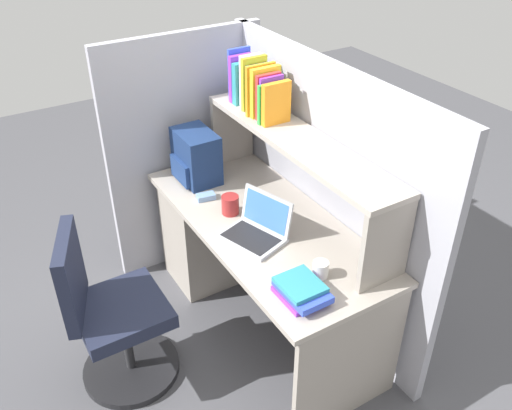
{
  "coord_description": "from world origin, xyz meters",
  "views": [
    {
      "loc": [
        2.05,
        -1.29,
        2.42
      ],
      "look_at": [
        0.0,
        -0.05,
        0.85
      ],
      "focal_mm": 38.3,
      "sensor_mm": 36.0,
      "label": 1
    }
  ],
  "objects": [
    {
      "name": "overhead_hutch",
      "position": [
        0.0,
        0.2,
        1.08
      ],
      "size": [
        1.44,
        0.28,
        0.45
      ],
      "color": "gray",
      "rests_on": "desk"
    },
    {
      "name": "ground_plane",
      "position": [
        0.0,
        0.0,
        0.0
      ],
      "size": [
        8.0,
        8.0,
        0.0
      ],
      "primitive_type": "plane",
      "color": "#4C4C51"
    },
    {
      "name": "cubicle_partition_rear",
      "position": [
        0.0,
        0.38,
        0.78
      ],
      "size": [
        1.84,
        0.05,
        1.55
      ],
      "primitive_type": "cube",
      "color": "#9E9EA8",
      "rests_on": "ground_plane"
    },
    {
      "name": "reference_books_on_shelf",
      "position": [
        -0.4,
        0.2,
        1.31
      ],
      "size": [
        0.44,
        0.19,
        0.3
      ],
      "color": "blue",
      "rests_on": "overhead_hutch"
    },
    {
      "name": "paper_cup",
      "position": [
        0.52,
        -0.01,
        0.77
      ],
      "size": [
        0.08,
        0.08,
        0.08
      ],
      "primitive_type": "cylinder",
      "color": "white",
      "rests_on": "desk"
    },
    {
      "name": "snack_canister",
      "position": [
        -0.16,
        -0.12,
        0.78
      ],
      "size": [
        0.1,
        0.1,
        0.11
      ],
      "primitive_type": "cylinder",
      "color": "maroon",
      "rests_on": "desk"
    },
    {
      "name": "computer_mouse",
      "position": [
        -0.36,
        -0.17,
        0.75
      ],
      "size": [
        0.08,
        0.11,
        0.03
      ],
      "primitive_type": "cube",
      "rotation": [
        0.0,
        0.0,
        -0.18
      ],
      "color": "#7299C6",
      "rests_on": "desk"
    },
    {
      "name": "office_chair",
      "position": [
        -0.06,
        -0.88,
        0.39
      ],
      "size": [
        0.53,
        0.55,
        0.93
      ],
      "rotation": [
        0.0,
        0.0,
        2.77
      ],
      "color": "black",
      "rests_on": "ground_plane"
    },
    {
      "name": "backpack",
      "position": [
        -0.59,
        -0.11,
        0.88
      ],
      "size": [
        0.3,
        0.22,
        0.31
      ],
      "color": "navy",
      "rests_on": "desk"
    },
    {
      "name": "desk",
      "position": [
        -0.39,
        0.0,
        0.4
      ],
      "size": [
        1.6,
        0.7,
        0.73
      ],
      "color": "#AAA093",
      "rests_on": "ground_plane"
    },
    {
      "name": "cubicle_partition_left",
      "position": [
        -0.85,
        -0.05,
        0.78
      ],
      "size": [
        0.05,
        1.06,
        1.55
      ],
      "primitive_type": "cube",
      "color": "#9E9EA8",
      "rests_on": "ground_plane"
    },
    {
      "name": "desk_book_stack",
      "position": [
        0.59,
        -0.17,
        0.77
      ],
      "size": [
        0.25,
        0.18,
        0.08
      ],
      "color": "purple",
      "rests_on": "desk"
    },
    {
      "name": "laptop",
      "position": [
        0.1,
        -0.1,
        0.78
      ],
      "size": [
        0.37,
        0.34,
        0.22
      ],
      "color": "#B7BABF",
      "rests_on": "desk"
    }
  ]
}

